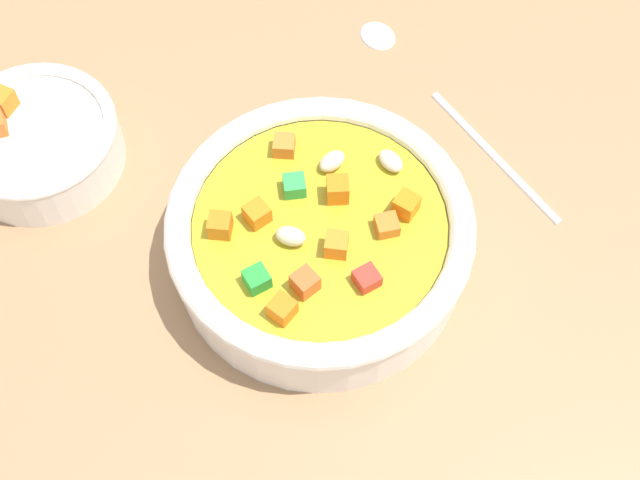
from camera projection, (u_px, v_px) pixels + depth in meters
The scene contains 4 objects.
ground_plane at pixel (320, 265), 58.32cm from camera, with size 140.00×140.00×2.00cm, color #9E754F.
soup_bowl_main at pixel (320, 236), 54.88cm from camera, with size 19.62×19.62×6.14cm.
spoon at pixel (424, 80), 64.49cm from camera, with size 10.82×21.11×0.90cm.
side_bowl_small at pixel (38, 142), 59.55cm from camera, with size 11.57×11.57×4.89cm.
Camera 1 is at (-4.84, -26.62, 50.69)cm, focal length 47.87 mm.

